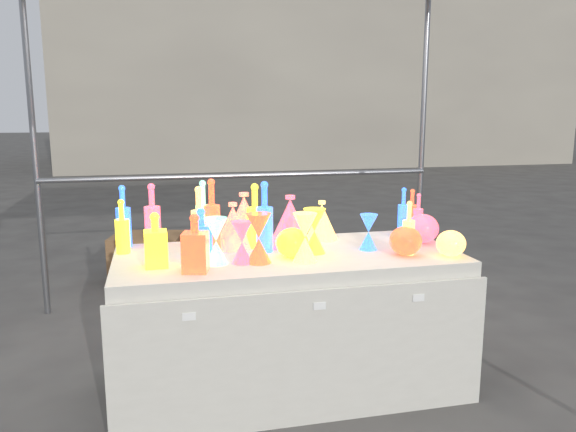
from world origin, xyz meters
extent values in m
plane|color=#5B5854|center=(0.00, 0.00, 0.00)|extent=(80.00, 80.00, 0.00)
cylinder|color=gray|center=(-1.50, 1.50, 1.20)|extent=(0.04, 0.04, 2.40)
cylinder|color=gray|center=(1.50, 1.50, 1.20)|extent=(0.04, 0.04, 2.40)
cylinder|color=gray|center=(0.00, 1.47, 1.00)|extent=(3.00, 0.04, 0.04)
cube|color=silver|center=(0.00, 0.00, 0.38)|extent=(1.80, 0.80, 0.75)
cube|color=silver|center=(0.00, -0.42, 0.34)|extent=(1.84, 0.02, 0.68)
cube|color=white|center=(-0.55, -0.43, 0.60)|extent=(0.06, 0.00, 0.03)
cube|color=white|center=(0.05, -0.43, 0.60)|extent=(0.06, 0.00, 0.03)
cube|color=white|center=(0.55, -0.43, 0.60)|extent=(0.06, 0.00, 0.03)
cube|color=#B1A893|center=(4.00, 14.00, 3.00)|extent=(14.00, 6.00, 6.00)
cube|color=olive|center=(-0.77, 2.11, 0.22)|extent=(0.68, 0.56, 0.43)
cube|color=olive|center=(0.43, 2.46, 0.03)|extent=(0.65, 0.49, 0.05)
camera|label=1|loc=(-0.66, -2.81, 1.49)|focal=35.00mm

